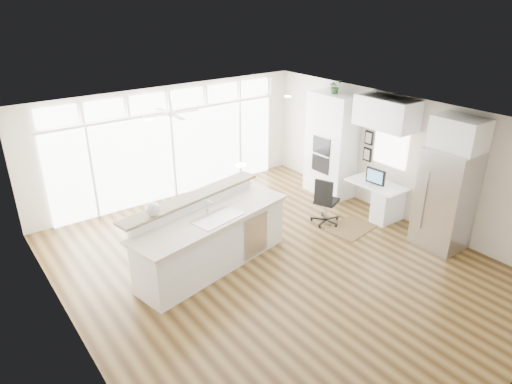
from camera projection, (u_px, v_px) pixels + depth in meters
floor at (275, 266)px, 8.48m from camera, size 7.00×8.00×0.02m
ceiling at (278, 124)px, 7.37m from camera, size 7.00×8.00×0.02m
wall_back at (171, 143)px, 10.85m from camera, size 7.00×0.04×2.70m
wall_front at (505, 323)px, 4.99m from camera, size 7.00×0.04×2.70m
wall_left at (70, 266)px, 6.01m from camera, size 0.04×8.00×2.70m
wall_right at (402, 159)px, 9.83m from camera, size 0.04×8.00×2.70m
glass_wall at (173, 155)px, 10.93m from camera, size 5.80×0.06×2.08m
transom_row at (168, 100)px, 10.39m from camera, size 5.90×0.06×0.40m
desk_window at (391, 147)px, 9.95m from camera, size 0.04×0.85×0.85m
ceiling_fan at (171, 109)px, 9.24m from camera, size 1.16×1.16×0.32m
recessed_lights at (270, 123)px, 7.53m from camera, size 3.40×3.00×0.02m
oven_cabinet at (331, 145)px, 11.01m from camera, size 0.64×1.20×2.50m
desk_nook at (375, 199)px, 10.24m from camera, size 0.72×1.30×0.76m
upper_cabinets at (387, 113)px, 9.46m from camera, size 0.64×1.30×0.64m
refrigerator at (445, 199)px, 8.77m from camera, size 0.76×0.90×2.00m
fridge_cabinet at (459, 133)px, 8.27m from camera, size 0.64×0.90×0.60m
framed_photos at (368, 146)px, 10.46m from camera, size 0.06×0.22×0.80m
kitchen_island at (213, 236)px, 8.21m from camera, size 3.35×1.82×1.26m
rug at (351, 228)px, 9.78m from camera, size 1.09×0.86×0.01m
office_chair at (327, 201)px, 9.82m from camera, size 0.70×0.68×1.06m
fishbowl at (153, 209)px, 7.51m from camera, size 0.26×0.26×0.23m
monitor at (376, 176)px, 9.96m from camera, size 0.12×0.47×0.39m
keyboard at (369, 186)px, 9.95m from camera, size 0.11×0.29×0.01m
potted_plant at (335, 88)px, 10.45m from camera, size 0.30×0.33×0.25m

